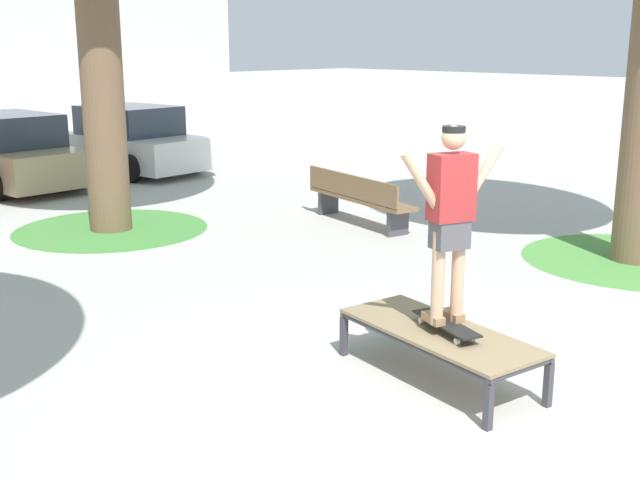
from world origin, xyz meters
name	(u,v)px	position (x,y,z in m)	size (l,w,h in m)	color
ground_plane	(483,401)	(0.00, 0.00, 0.00)	(120.00, 120.00, 0.00)	#B7B5AD
skate_box	(439,335)	(0.08, 0.54, 0.41)	(1.04, 1.99, 0.46)	#38383D
skateboard	(446,324)	(0.07, 0.46, 0.54)	(0.45, 0.82, 0.09)	black
skater	(450,211)	(0.07, 0.47, 1.53)	(0.97, 0.41, 1.69)	tan
grass_patch_near_right	(633,260)	(5.16, 1.10, 0.00)	(2.99, 2.99, 0.01)	#519342
grass_patch_mid_back	(112,229)	(0.96, 7.73, 0.00)	(3.04, 3.04, 0.01)	#47893D
car_tan	(6,153)	(1.40, 12.59, 0.69)	(2.07, 4.27, 1.50)	tan
car_white	(127,141)	(4.23, 12.66, 0.69)	(2.22, 4.35, 1.50)	silver
park_bench	(358,198)	(4.04, 5.23, 0.45)	(0.89, 2.44, 0.83)	brown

